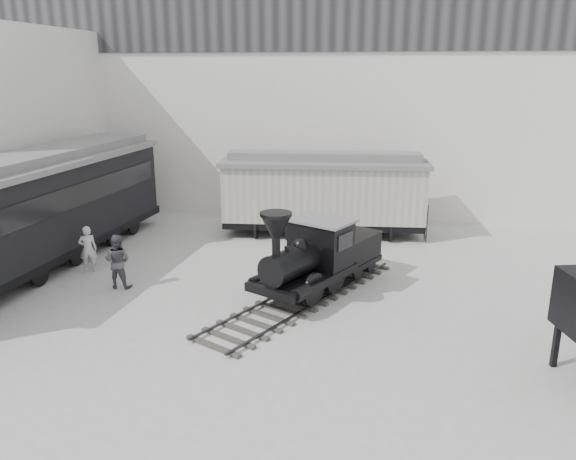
% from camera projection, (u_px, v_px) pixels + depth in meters
% --- Properties ---
extents(ground, '(90.00, 90.00, 0.00)m').
position_uv_depth(ground, '(256.00, 342.00, 15.44)').
color(ground, '#9E9E9B').
extents(north_wall, '(34.00, 2.51, 11.00)m').
position_uv_depth(north_wall, '(320.00, 104.00, 28.10)').
color(north_wall, silver).
rests_on(north_wall, ground).
extents(locomotive, '(5.77, 8.72, 3.12)m').
position_uv_depth(locomotive, '(315.00, 260.00, 18.55)').
color(locomotive, '#292622').
rests_on(locomotive, ground).
extents(boxcar, '(9.31, 3.62, 3.73)m').
position_uv_depth(boxcar, '(323.00, 192.00, 25.07)').
color(boxcar, black).
rests_on(boxcar, ground).
extents(passenger_coach, '(4.28, 15.18, 4.01)m').
position_uv_depth(passenger_coach, '(34.00, 211.00, 20.65)').
color(passenger_coach, black).
rests_on(passenger_coach, ground).
extents(visitor_a, '(0.76, 0.65, 1.75)m').
position_uv_depth(visitor_a, '(88.00, 249.00, 20.59)').
color(visitor_a, '#BEBEBD').
rests_on(visitor_a, ground).
extents(visitor_b, '(0.92, 0.72, 1.88)m').
position_uv_depth(visitor_b, '(118.00, 261.00, 19.09)').
color(visitor_b, '#44444A').
rests_on(visitor_b, ground).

